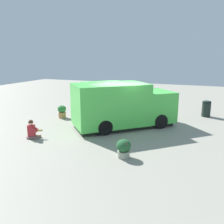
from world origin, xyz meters
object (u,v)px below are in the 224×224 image
planter_flowering_far (62,111)px  trash_bin (206,109)px  person_customer (32,131)px  planter_flowering_near (124,148)px  food_truck (122,106)px

planter_flowering_far → trash_bin: bearing=23.7°
person_customer → planter_flowering_near: person_customer is taller
food_truck → trash_bin: bearing=44.1°
person_customer → planter_flowering_far: bearing=102.6°
food_truck → person_customer: (-3.14, -3.22, -0.76)m
food_truck → planter_flowering_near: size_ratio=7.55×
person_customer → planter_flowering_near: (4.53, -0.49, 0.04)m
planter_flowering_far → trash_bin: 8.76m
planter_flowering_near → trash_bin: trash_bin is taller
planter_flowering_near → planter_flowering_far: size_ratio=0.93×
planter_flowering_far → trash_bin: (8.02, 3.53, 0.10)m
planter_flowering_near → trash_bin: bearing=70.8°
planter_flowering_near → trash_bin: 8.11m
person_customer → trash_bin: (7.21, 7.17, 0.16)m
person_customer → planter_flowering_far: person_customer is taller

